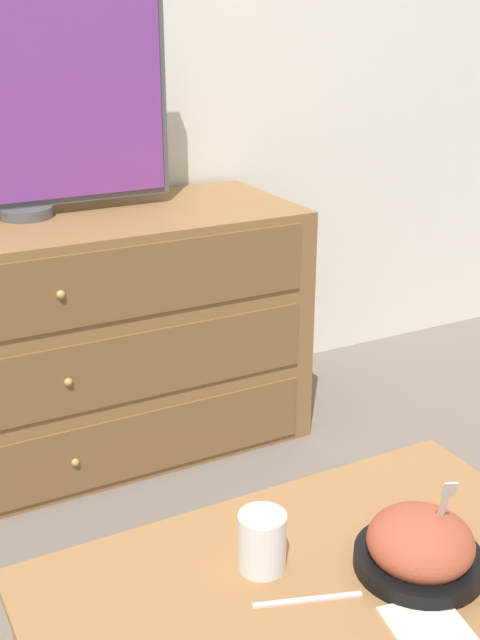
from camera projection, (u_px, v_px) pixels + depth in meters
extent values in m
plane|color=#70665B|center=(56.00, 411.00, 2.91)|extent=(12.00, 12.00, 0.00)
cube|color=white|center=(18.00, 31.00, 2.46)|extent=(12.00, 0.05, 2.60)
cube|color=olive|center=(42.00, 346.00, 2.48)|extent=(1.64, 0.55, 0.78)
cube|color=brown|center=(75.00, 461.00, 2.34)|extent=(1.51, 0.01, 0.21)
sphere|color=tan|center=(75.00, 462.00, 2.34)|extent=(0.02, 0.02, 0.02)
cube|color=brown|center=(68.00, 381.00, 2.25)|extent=(1.51, 0.01, 0.21)
sphere|color=tan|center=(68.00, 382.00, 2.24)|extent=(0.02, 0.02, 0.02)
cube|color=brown|center=(60.00, 294.00, 2.15)|extent=(1.51, 0.01, 0.21)
sphere|color=tan|center=(61.00, 295.00, 2.15)|extent=(0.02, 0.02, 0.02)
cylinder|color=#515156|center=(26.00, 212.00, 2.40)|extent=(0.16, 0.16, 0.03)
cube|color=#515156|center=(14.00, 98.00, 2.28)|extent=(0.92, 0.04, 0.63)
cube|color=#7A3893|center=(16.00, 98.00, 2.26)|extent=(0.88, 0.01, 0.59)
cube|color=#9E6B3D|center=(323.00, 591.00, 1.40)|extent=(1.00, 0.62, 0.02)
cylinder|color=brown|center=(421.00, 533.00, 1.90)|extent=(0.04, 0.04, 0.41)
cylinder|color=black|center=(419.00, 561.00, 1.43)|extent=(0.23, 0.23, 0.03)
ellipsoid|color=#AD4C33|center=(420.00, 542.00, 1.42)|extent=(0.19, 0.19, 0.11)
cube|color=silver|center=(439.00, 519.00, 1.40)|extent=(0.04, 0.07, 0.16)
cube|color=silver|center=(449.00, 489.00, 1.34)|extent=(0.03, 0.02, 0.03)
cylinder|color=beige|center=(262.00, 551.00, 1.43)|extent=(0.08, 0.08, 0.07)
cylinder|color=white|center=(262.00, 541.00, 1.42)|extent=(0.09, 0.09, 0.11)
cube|color=silver|center=(428.00, 626.00, 1.30)|extent=(0.15, 0.15, 0.00)
cube|color=silver|center=(306.00, 601.00, 1.36)|extent=(0.18, 0.07, 0.01)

